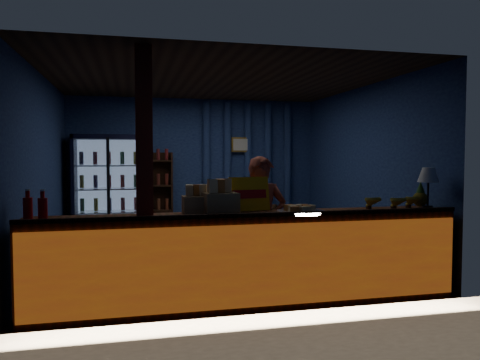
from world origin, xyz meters
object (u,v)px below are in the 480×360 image
object	(u,v)px
pastry_tray	(301,210)
table_lamp	(428,177)
green_chair	(276,225)
shopkeeper	(262,224)

from	to	relation	value
pastry_tray	table_lamp	xyz separation A→B (m)	(1.52, 0.06, 0.33)
green_chair	table_lamp	distance (m)	3.58
green_chair	pastry_tray	size ratio (longest dim) A/B	1.32
table_lamp	shopkeeper	bearing A→B (deg)	164.39
pastry_tray	table_lamp	size ratio (longest dim) A/B	1.09
pastry_tray	table_lamp	world-z (taller)	table_lamp
green_chair	pastry_tray	xyz separation A→B (m)	(-0.82, -3.42, 0.67)
shopkeeper	pastry_tray	size ratio (longest dim) A/B	3.05
shopkeeper	pastry_tray	bearing A→B (deg)	-67.14
green_chair	table_lamp	world-z (taller)	table_lamp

